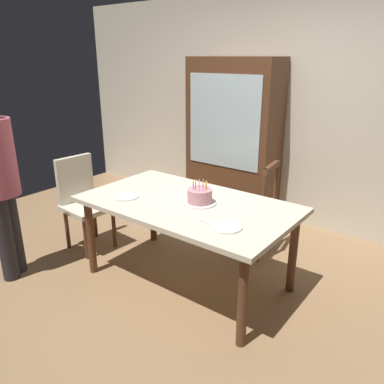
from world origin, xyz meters
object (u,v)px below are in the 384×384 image
Objects in this scene: birthday_cake at (200,197)px; chair_upholstered at (83,198)px; china_cabinet at (233,140)px; plate_far_side at (195,192)px; plate_near_celebrant at (126,197)px; dining_table at (187,211)px; plate_near_guest at (227,227)px; chair_spindle_back at (252,209)px.

chair_upholstered is (-1.38, -0.14, -0.28)m from birthday_cake.
chair_upholstered is at bearing -114.64° from china_cabinet.
birthday_cake is 1.27× the size of plate_far_side.
plate_near_celebrant is (-0.59, -0.27, -0.05)m from birthday_cake.
plate_near_celebrant is at bearing -154.83° from dining_table.
birthday_cake is 0.51m from plate_near_guest.
plate_near_guest is (1.03, 0.00, 0.00)m from plate_near_celebrant.
birthday_cake is 1.27× the size of plate_near_guest.
birthday_cake reaches higher than plate_far_side.
chair_upholstered reaches higher than plate_near_celebrant.
birthday_cake is 1.27× the size of plate_near_celebrant.
china_cabinet is at bearing 133.68° from chair_spindle_back.
china_cabinet reaches higher than chair_spindle_back.
plate_far_side is (0.40, 0.46, 0.00)m from plate_near_celebrant.
birthday_cake is at bearing -94.72° from chair_spindle_back.
chair_spindle_back reaches higher than plate_far_side.
birthday_cake is 0.15× the size of china_cabinet.
plate_near_guest is (0.63, -0.46, 0.00)m from plate_far_side.
chair_spindle_back is (0.17, 0.84, -0.22)m from dining_table.
chair_upholstered reaches higher than dining_table.
plate_near_celebrant is 1.00× the size of plate_far_side.
plate_near_guest is at bearing -59.44° from china_cabinet.
plate_near_celebrant is at bearing -131.04° from plate_far_side.
plate_near_celebrant is 0.61m from plate_far_side.
birthday_cake is 0.65m from plate_near_celebrant.
plate_near_guest is 1.84m from chair_upholstered.
chair_upholstered is at bearing 170.86° from plate_near_celebrant.
chair_spindle_back is 1.00× the size of chair_upholstered.
chair_spindle_back is (0.26, 0.61, -0.30)m from plate_far_side.
plate_near_celebrant is at bearing -121.66° from chair_spindle_back.
birthday_cake reaches higher than dining_table.
plate_far_side is 1.00× the size of plate_near_guest.
plate_far_side is 0.12× the size of china_cabinet.
china_cabinet reaches higher than plate_far_side.
birthday_cake is 1.42m from chair_upholstered.
dining_table is at bearing -68.85° from plate_far_side.
plate_far_side and plate_near_guest have the same top height.
chair_upholstered is (-1.45, -0.94, 0.07)m from chair_spindle_back.
plate_near_celebrant is at bearing -155.61° from birthday_cake.
birthday_cake is 0.88m from chair_spindle_back.
dining_table is 1.29m from chair_upholstered.
dining_table is 1.88× the size of chair_upholstered.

